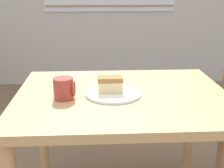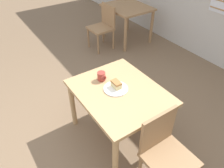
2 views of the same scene
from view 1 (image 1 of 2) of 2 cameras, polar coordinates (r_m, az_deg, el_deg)
The scene contains 4 objects.
dining_table_near at distance 1.54m, azimuth 1.93°, elevation -5.15°, with size 1.03×0.84×0.70m.
plate at distance 1.48m, azimuth 0.17°, elevation -1.79°, with size 0.27×0.27×0.01m.
cake_slice at distance 1.48m, azimuth -0.33°, elevation -0.03°, with size 0.12×0.07×0.07m.
coffee_mug at distance 1.44m, azimuth -8.71°, elevation -0.82°, with size 0.10×0.09×0.10m.
Camera 1 is at (-0.02, -0.81, 1.21)m, focal length 50.00 mm.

